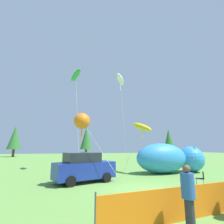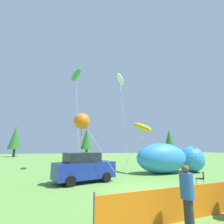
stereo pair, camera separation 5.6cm
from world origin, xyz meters
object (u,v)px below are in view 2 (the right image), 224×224
kite_green_fish (76,76)px  kite_orange_flower (82,121)px  kite_white_ghost (120,80)px  kite_yellow_hero (142,127)px  inflatable_cat (170,159)px  parked_car (84,167)px  spectator_in_white_shirt (187,194)px  folding_chair (201,177)px

kite_green_fish → kite_orange_flower: size_ratio=2.42×
kite_orange_flower → kite_white_ghost: (4.81, 6.57, 5.95)m
kite_yellow_hero → kite_green_fish: bearing=150.6°
inflatable_cat → kite_green_fish: bearing=152.4°
kite_green_fish → kite_white_ghost: (4.99, -1.39, -0.53)m
parked_car → kite_orange_flower: size_ratio=0.97×
spectator_in_white_shirt → kite_green_fish: bearing=100.8°
parked_car → kite_orange_flower: 3.32m
inflatable_cat → kite_white_ghost: (-3.84, 3.01, 8.75)m
parked_car → inflatable_cat: 8.63m
kite_green_fish → spectator_in_white_shirt: bearing=-79.2°
folding_chair → spectator_in_white_shirt: spectator_in_white_shirt is taller
inflatable_cat → spectator_in_white_shirt: (-6.03, -10.24, -0.25)m
kite_orange_flower → kite_white_ghost: bearing=53.8°
kite_green_fish → folding_chair: bearing=-52.8°
parked_car → folding_chair: parked_car is taller
inflatable_cat → kite_green_fish: kite_green_fish is taller
parked_car → inflatable_cat: (8.30, 2.35, 0.27)m
folding_chair → inflatable_cat: 5.66m
folding_chair → kite_white_ghost: bearing=-37.6°
spectator_in_white_shirt → kite_yellow_hero: kite_yellow_hero is taller
parked_car → spectator_in_white_shirt: 8.22m
kite_orange_flower → spectator_in_white_shirt: bearing=-68.6°
kite_yellow_hero → kite_white_ghost: bearing=122.6°
kite_yellow_hero → spectator_in_white_shirt: bearing=-108.1°
inflatable_cat → spectator_in_white_shirt: 11.89m
spectator_in_white_shirt → kite_white_ghost: (2.19, 13.26, 9.00)m
kite_green_fish → kite_white_ghost: bearing=-15.5°
spectator_in_white_shirt → kite_orange_flower: (-2.62, 6.69, 3.05)m
folding_chair → kite_yellow_hero: kite_yellow_hero is taller
parked_car → kite_yellow_hero: kite_yellow_hero is taller
parked_car → spectator_in_white_shirt: size_ratio=2.42×
kite_orange_flower → kite_yellow_hero: 7.61m
parked_car → kite_green_fish: bearing=75.4°
kite_green_fish → kite_yellow_hero: kite_green_fish is taller
parked_car → inflatable_cat: inflatable_cat is taller
parked_car → folding_chair: 7.62m
parked_car → folding_chair: size_ratio=5.11×
folding_chair → kite_yellow_hero: size_ratio=0.17×
kite_yellow_hero → folding_chair: bearing=-80.3°
spectator_in_white_shirt → kite_white_ghost: bearing=80.6°
kite_yellow_hero → kite_white_ghost: size_ratio=0.49×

